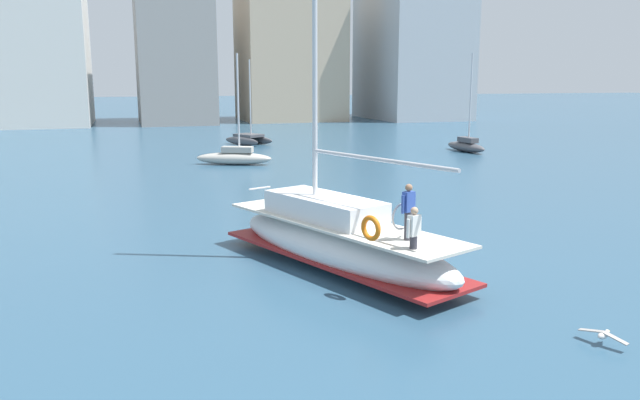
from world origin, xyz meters
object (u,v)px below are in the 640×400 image
Objects in this scene: moored_sloop_far at (234,157)px; moored_catamaran at (466,145)px; seagull at (603,335)px; main_sailboat at (337,239)px; moored_sloop_near at (249,138)px.

moored_catamaran reaches higher than moored_sloop_far.
main_sailboat is at bearing 117.11° from seagull.
moored_sloop_near is 45.31m from seagull.
moored_catamaran is (19.36, 2.13, -0.02)m from moored_sloop_far.
seagull is (-0.76, -45.30, -0.32)m from moored_sloop_near.
moored_sloop_near is (4.52, 37.95, -0.36)m from main_sailboat.
main_sailboat is at bearing -92.23° from moored_sloop_far.
main_sailboat is at bearing -96.79° from moored_sloop_near.
moored_sloop_far is (-3.55, -13.15, 0.01)m from moored_sloop_near.
seagull is at bearing -62.89° from main_sailboat.
moored_catamaran reaches higher than moored_sloop_near.
moored_sloop_far is (0.97, 24.80, -0.35)m from main_sailboat.
main_sailboat is 12.88× the size of seagull.
main_sailboat is at bearing -127.05° from moored_catamaran.
moored_sloop_near is at bearing 89.04° from seagull.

